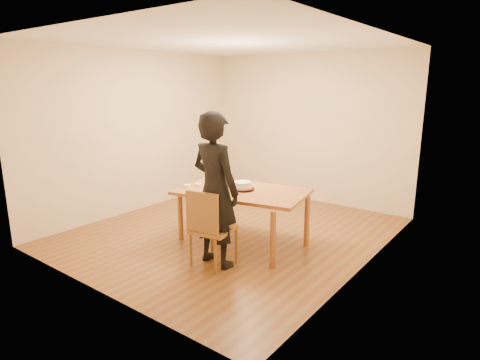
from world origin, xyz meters
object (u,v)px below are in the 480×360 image
Objects in this scene: dining_table at (242,192)px; cake_plate at (243,189)px; dining_chair at (213,229)px; cake at (243,185)px; person at (215,190)px.

cake_plate is at bearing 71.49° from dining_table.
cake is (-0.15, 0.79, 0.36)m from dining_chair.
dining_table reaches higher than dining_chair.
cake is at bearing -74.19° from person.
cake_plate is 0.17× the size of person.
person is (0.00, 0.04, 0.48)m from dining_chair.
cake_plate is (-0.15, 0.79, 0.31)m from dining_chair.
cake is (0.00, 0.00, 0.05)m from cake_plate.
dining_chair is at bearing -79.36° from cake.
dining_table is at bearing -96.92° from cake.
person reaches higher than dining_table.
cake is at bearing 0.00° from cake_plate.
dining_table is 0.84m from dining_chair.
person reaches higher than cake.
dining_table is at bearing -73.84° from person.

